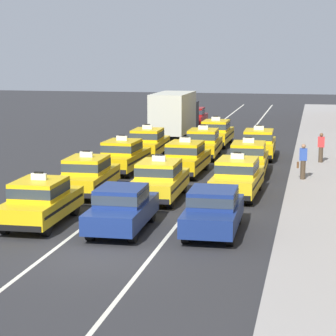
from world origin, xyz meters
name	(u,v)px	position (x,y,z in m)	size (l,w,h in m)	color
ground_plane	(98,257)	(0.00, 0.00, 0.00)	(160.00, 160.00, 0.00)	#2B2B2D
lane_stripe_left_center	(175,157)	(-1.60, 20.00, 0.00)	(0.14, 80.00, 0.01)	silver
lane_stripe_center_right	(229,159)	(1.60, 20.00, 0.00)	(0.14, 80.00, 0.01)	silver
sidewalk_curb	(330,177)	(7.20, 15.00, 0.07)	(4.00, 90.00, 0.15)	#9E9993
taxi_left_nearest	(41,201)	(-3.22, 3.46, 0.88)	(1.90, 4.59, 1.96)	black
taxi_left_second	(87,175)	(-3.25, 8.87, 0.88)	(1.95, 4.61, 1.96)	black
taxi_left_third	(123,155)	(-3.24, 14.56, 0.88)	(1.94, 4.61, 1.96)	black
taxi_left_fourth	(148,142)	(-3.18, 19.80, 0.88)	(1.91, 4.60, 1.96)	black
box_truck_left_fifth	(175,114)	(-3.27, 28.44, 1.78)	(2.38, 6.99, 3.27)	black
sedan_left_sixth	(194,117)	(-3.23, 35.98, 0.85)	(1.87, 4.34, 1.58)	black
sedan_center_nearest	(122,207)	(-0.11, 3.18, 0.85)	(1.85, 4.34, 1.58)	black
taxi_center_second	(159,179)	(0.06, 8.43, 0.88)	(1.87, 4.58, 1.96)	black
taxi_center_third	(185,157)	(0.04, 14.58, 0.88)	(1.92, 4.60, 1.96)	black
taxi_center_fourth	(203,143)	(0.04, 20.23, 0.88)	(1.95, 4.61, 1.96)	black
taxi_center_fifth	(216,132)	(0.04, 25.52, 0.88)	(1.87, 4.58, 1.96)	black
sedan_right_nearest	(213,209)	(3.05, 3.49, 0.85)	(1.85, 4.34, 1.58)	black
taxi_right_second	(237,177)	(3.19, 9.75, 0.88)	(1.96, 4.62, 1.96)	black
taxi_right_third	(248,158)	(3.15, 15.03, 0.88)	(1.92, 4.60, 1.96)	black
taxi_right_fourth	(259,143)	(3.22, 20.67, 0.88)	(1.91, 4.60, 1.96)	black
pedestrian_near_crosswalk	(321,147)	(6.73, 19.00, 0.97)	(0.36, 0.24, 1.61)	#473828
pedestrian_by_storefront	(303,162)	(5.86, 13.68, 1.00)	(0.47, 0.24, 1.69)	#473828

